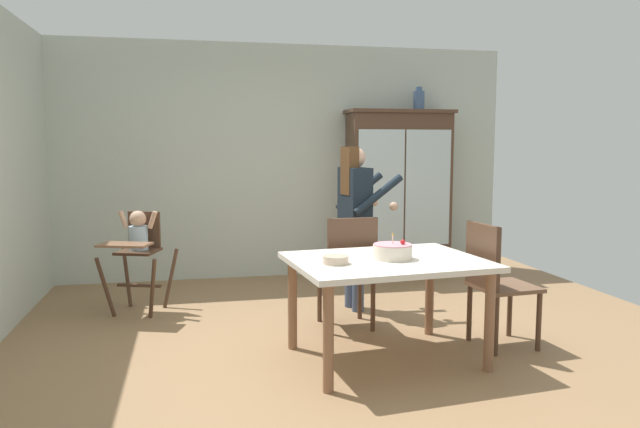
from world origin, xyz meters
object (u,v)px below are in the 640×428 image
at_px(birthday_cake, 393,251).
at_px(serving_bowl, 336,260).
at_px(ceramic_vase, 419,100).
at_px(dining_chair_far_side, 349,265).
at_px(high_chair_with_toddler, 138,243).
at_px(china_cabinet, 398,193).
at_px(dining_table, 386,272).
at_px(dining_chair_right_end, 493,276).
at_px(adult_person, 356,207).

xyz_separation_m(birthday_cake, serving_bowl, (-0.44, -0.08, -0.03)).
height_order(ceramic_vase, serving_bowl, ceramic_vase).
bearing_deg(serving_bowl, dining_chair_far_side, 68.92).
bearing_deg(high_chair_with_toddler, dining_chair_far_side, -8.66).
relative_size(china_cabinet, high_chair_with_toddler, 2.05).
bearing_deg(china_cabinet, serving_bowl, -117.38).
xyz_separation_m(high_chair_with_toddler, dining_table, (1.84, -1.67, -0.01)).
height_order(china_cabinet, birthday_cake, china_cabinet).
distance_m(china_cabinet, dining_chair_right_end, 2.67).
distance_m(china_cabinet, dining_chair_far_side, 2.33).
bearing_deg(adult_person, high_chair_with_toddler, 71.52).
bearing_deg(china_cabinet, dining_table, -111.27).
relative_size(ceramic_vase, serving_bowl, 1.50).
xyz_separation_m(china_cabinet, birthday_cake, (-1.01, -2.72, -0.19)).
bearing_deg(serving_bowl, ceramic_vase, 58.96).
distance_m(china_cabinet, adult_person, 1.65).
relative_size(ceramic_vase, adult_person, 0.18).
xyz_separation_m(adult_person, serving_bowl, (-0.54, -1.43, -0.20)).
height_order(serving_bowl, dining_chair_far_side, dining_chair_far_side).
height_order(china_cabinet, dining_chair_far_side, china_cabinet).
distance_m(high_chair_with_toddler, dining_chair_right_end, 3.15).
relative_size(adult_person, birthday_cake, 5.47).
bearing_deg(dining_chair_far_side, ceramic_vase, -125.63).
relative_size(ceramic_vase, dining_chair_right_end, 0.28).
distance_m(ceramic_vase, serving_bowl, 3.53).
bearing_deg(high_chair_with_toddler, dining_chair_right_end, -10.79).
distance_m(ceramic_vase, adult_person, 2.10).
bearing_deg(dining_chair_far_side, serving_bowl, 67.94).
distance_m(adult_person, serving_bowl, 1.55).
distance_m(high_chair_with_toddler, dining_table, 2.48).
relative_size(birthday_cake, dining_chair_right_end, 0.29).
xyz_separation_m(ceramic_vase, serving_bowl, (-1.69, -2.81, -1.30)).
xyz_separation_m(dining_table, dining_chair_right_end, (0.89, 0.09, -0.09)).
bearing_deg(dining_table, ceramic_vase, 64.53).
height_order(china_cabinet, high_chair_with_toddler, china_cabinet).
bearing_deg(dining_chair_right_end, birthday_cake, 91.67).
xyz_separation_m(ceramic_vase, dining_table, (-1.30, -2.72, -1.42)).
bearing_deg(dining_chair_far_side, dining_table, 95.16).
bearing_deg(high_chair_with_toddler, ceramic_vase, 37.90).
bearing_deg(china_cabinet, dining_chair_far_side, -119.80).
height_order(china_cabinet, dining_table, china_cabinet).
relative_size(adult_person, dining_chair_right_end, 1.59).
xyz_separation_m(adult_person, dining_chair_right_end, (0.74, -1.26, -0.41)).
height_order(china_cabinet, serving_bowl, china_cabinet).
bearing_deg(china_cabinet, ceramic_vase, 0.91).
distance_m(ceramic_vase, high_chair_with_toddler, 3.60).
height_order(china_cabinet, ceramic_vase, ceramic_vase).
height_order(adult_person, dining_table, adult_person).
relative_size(birthday_cake, dining_chair_far_side, 0.29).
xyz_separation_m(dining_chair_far_side, dining_chair_right_end, (0.96, -0.65, 0.00)).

